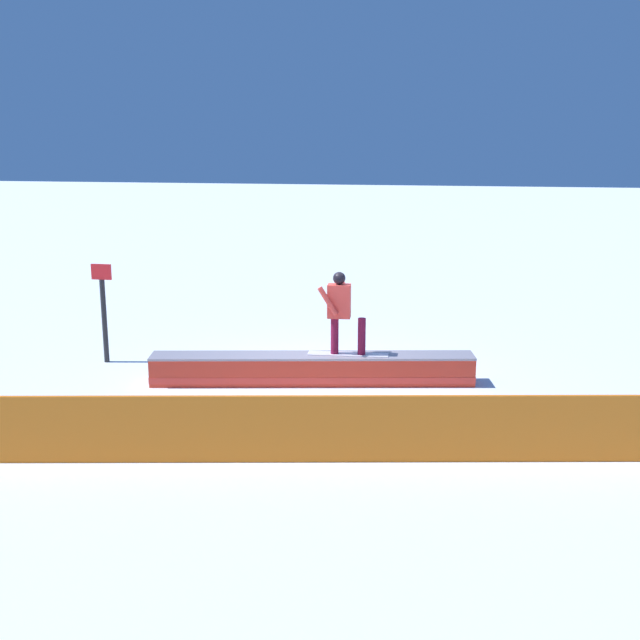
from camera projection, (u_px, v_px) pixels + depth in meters
name	position (u px, v px, depth m)	size (l,w,h in m)	color
ground_plane	(312.00, 383.00, 13.94)	(120.00, 120.00, 0.00)	white
grind_box	(312.00, 370.00, 13.88)	(5.76, 1.63, 0.54)	red
snowboarder	(342.00, 310.00, 13.65)	(1.44, 0.45, 1.49)	silver
safety_fence	(263.00, 429.00, 10.46)	(13.25, 0.06, 0.94)	orange
trail_marker	(104.00, 310.00, 15.04)	(0.40, 0.10, 1.94)	#262628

